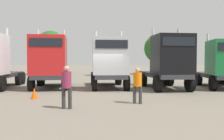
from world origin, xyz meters
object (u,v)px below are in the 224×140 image
at_px(semi_truck_green, 224,64).
at_px(semi_truck_black, 168,62).
at_px(visitor_in_hivis, 138,83).
at_px(traffic_cone_near, 34,93).
at_px(semi_truck_silver, 109,63).
at_px(visitor_with_camera, 67,84).
at_px(semi_truck_red, 50,62).

bearing_deg(semi_truck_green, semi_truck_black, -77.57).
distance_m(visitor_in_hivis, traffic_cone_near, 5.59).
xyz_separation_m(semi_truck_silver, visitor_with_camera, (-1.54, -7.26, -0.80)).
distance_m(semi_truck_silver, traffic_cone_near, 6.28).
height_order(semi_truck_red, semi_truck_green, semi_truck_red).
height_order(semi_truck_black, visitor_with_camera, semi_truck_black).
distance_m(semi_truck_silver, semi_truck_black, 4.20).
height_order(semi_truck_green, visitor_with_camera, semi_truck_green).
bearing_deg(traffic_cone_near, visitor_with_camera, -47.91).
height_order(semi_truck_silver, semi_truck_green, semi_truck_silver).
bearing_deg(semi_truck_silver, visitor_in_hivis, 7.49).
relative_size(semi_truck_silver, semi_truck_black, 1.04).
xyz_separation_m(semi_truck_red, traffic_cone_near, (0.44, -4.44, -1.67)).
bearing_deg(traffic_cone_near, semi_truck_green, 21.32).
relative_size(semi_truck_silver, semi_truck_green, 1.10).
bearing_deg(semi_truck_red, visitor_with_camera, 12.73).
relative_size(visitor_in_hivis, visitor_with_camera, 0.93).
distance_m(semi_truck_green, traffic_cone_near, 13.12).
xyz_separation_m(semi_truck_silver, visitor_in_hivis, (1.56, -5.97, -0.88)).
relative_size(semi_truck_black, traffic_cone_near, 10.67).
xyz_separation_m(visitor_with_camera, traffic_cone_near, (-2.30, 2.55, -0.77)).
relative_size(semi_truck_black, visitor_with_camera, 3.47).
distance_m(semi_truck_silver, visitor_in_hivis, 6.23).
bearing_deg(semi_truck_black, visitor_in_hivis, -33.94).
height_order(visitor_in_hivis, traffic_cone_near, visitor_in_hivis).
bearing_deg(semi_truck_red, semi_truck_black, 79.08).
bearing_deg(semi_truck_black, semi_truck_silver, -106.43).
height_order(semi_truck_green, visitor_in_hivis, semi_truck_green).
xyz_separation_m(semi_truck_silver, traffic_cone_near, (-3.84, -4.71, -1.57)).
distance_m(semi_truck_green, visitor_in_hivis, 9.06).
bearing_deg(semi_truck_silver, semi_truck_black, 74.55).
relative_size(visitor_with_camera, traffic_cone_near, 3.07).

